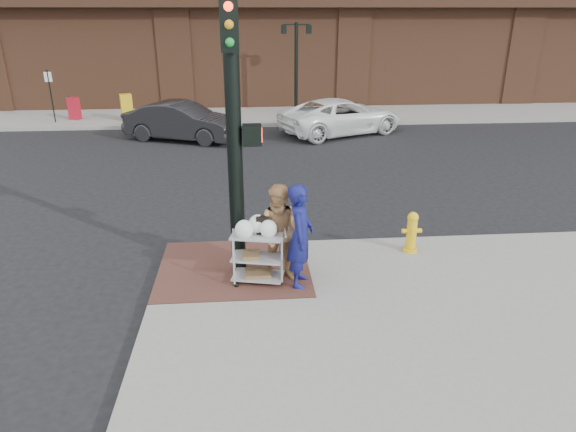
{
  "coord_description": "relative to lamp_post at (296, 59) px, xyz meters",
  "views": [
    {
      "loc": [
        -0.28,
        -7.73,
        4.66
      ],
      "look_at": [
        0.4,
        0.7,
        1.25
      ],
      "focal_mm": 32.0,
      "sensor_mm": 36.0,
      "label": 1
    }
  ],
  "objects": [
    {
      "name": "ground",
      "position": [
        -2.0,
        -16.0,
        -2.62
      ],
      "size": [
        220.0,
        220.0,
        0.0
      ],
      "primitive_type": "plane",
      "color": "black",
      "rests_on": "ground"
    },
    {
      "name": "sidewalk_far",
      "position": [
        10.5,
        16.0,
        -2.54
      ],
      "size": [
        65.0,
        36.0,
        0.15
      ],
      "primitive_type": "cube",
      "color": "gray",
      "rests_on": "ground"
    },
    {
      "name": "brick_curb_ramp",
      "position": [
        -2.6,
        -15.1,
        -2.46
      ],
      "size": [
        2.8,
        2.4,
        0.01
      ],
      "primitive_type": "cube",
      "color": "brown",
      "rests_on": "sidewalk_near"
    },
    {
      "name": "lamp_post",
      "position": [
        0.0,
        0.0,
        0.0
      ],
      "size": [
        1.32,
        0.22,
        4.0
      ],
      "color": "black",
      "rests_on": "sidewalk_far"
    },
    {
      "name": "parking_sign",
      "position": [
        -10.5,
        -1.0,
        -1.37
      ],
      "size": [
        0.05,
        0.05,
        2.2
      ],
      "primitive_type": "cylinder",
      "color": "black",
      "rests_on": "sidewalk_far"
    },
    {
      "name": "traffic_signal_pole",
      "position": [
        -2.48,
        -15.23,
        0.21
      ],
      "size": [
        0.61,
        0.51,
        5.0
      ],
      "color": "black",
      "rests_on": "sidewalk_near"
    },
    {
      "name": "woman_blue",
      "position": [
        -1.43,
        -15.79,
        -1.54
      ],
      "size": [
        0.58,
        0.76,
        1.85
      ],
      "primitive_type": "imported",
      "rotation": [
        0.0,
        0.0,
        1.35
      ],
      "color": "navy",
      "rests_on": "sidewalk_near"
    },
    {
      "name": "pedestrian_tan",
      "position": [
        -1.74,
        -15.58,
        -1.58
      ],
      "size": [
        0.99,
        0.85,
        1.77
      ],
      "primitive_type": "imported",
      "rotation": [
        0.0,
        0.0,
        -0.24
      ],
      "color": "tan",
      "rests_on": "sidewalk_near"
    },
    {
      "name": "sedan_dark",
      "position": [
        -4.73,
        -4.11,
        -1.9
      ],
      "size": [
        4.63,
        3.02,
        1.44
      ],
      "primitive_type": "imported",
      "rotation": [
        0.0,
        0.0,
        1.2
      ],
      "color": "black",
      "rests_on": "ground"
    },
    {
      "name": "minivan_white",
      "position": [
        1.5,
        -3.49,
        -1.92
      ],
      "size": [
        5.53,
        4.15,
        1.4
      ],
      "primitive_type": "imported",
      "rotation": [
        0.0,
        0.0,
        1.99
      ],
      "color": "white",
      "rests_on": "ground"
    },
    {
      "name": "utility_cart",
      "position": [
        -2.16,
        -15.64,
        -1.91
      ],
      "size": [
        0.97,
        0.67,
        1.23
      ],
      "color": "#9A9A9F",
      "rests_on": "sidewalk_near"
    },
    {
      "name": "fire_hydrant",
      "position": [
        0.91,
        -14.66,
        -2.04
      ],
      "size": [
        0.4,
        0.28,
        0.84
      ],
      "color": "yellow",
      "rests_on": "sidewalk_near"
    },
    {
      "name": "newsbox_red",
      "position": [
        -9.82,
        -0.44,
        -1.99
      ],
      "size": [
        0.51,
        0.49,
        0.96
      ],
      "primitive_type": "cube",
      "rotation": [
        0.0,
        0.0,
        -0.39
      ],
      "color": "#B11424",
      "rests_on": "sidewalk_far"
    },
    {
      "name": "newsbox_yellow",
      "position": [
        -7.47,
        -0.82,
        -1.9
      ],
      "size": [
        0.58,
        0.55,
        1.13
      ],
      "primitive_type": "cube",
      "rotation": [
        0.0,
        0.0,
        0.32
      ],
      "color": "yellow",
      "rests_on": "sidewalk_far"
    }
  ]
}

